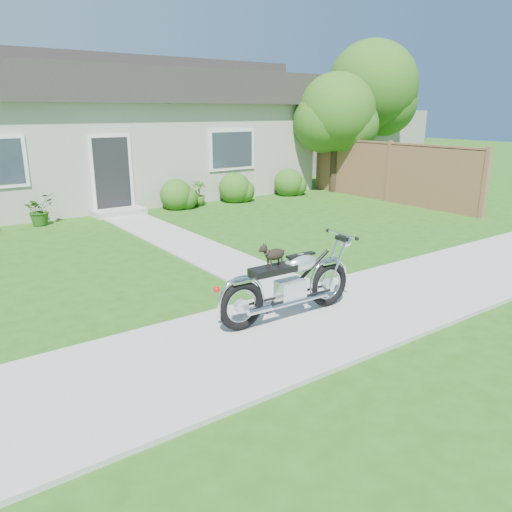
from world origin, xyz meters
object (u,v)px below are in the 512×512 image
(tree_far, at_px, (375,91))
(motorcycle_with_dog, at_px, (291,283))
(fence, at_px, (389,172))
(tree_near, at_px, (340,116))
(potted_plant_right, at_px, (199,194))
(house, at_px, (121,130))
(potted_plant_left, at_px, (39,210))

(tree_far, xyz_separation_m, motorcycle_with_dog, (-11.84, -9.20, -2.99))
(fence, distance_m, motorcycle_with_dog, 10.14)
(tree_far, height_order, motorcycle_with_dog, tree_far)
(tree_near, distance_m, motorcycle_with_dog, 11.83)
(tree_near, relative_size, motorcycle_with_dog, 1.84)
(potted_plant_right, xyz_separation_m, motorcycle_with_dog, (-3.20, -8.30, 0.16))
(house, distance_m, potted_plant_left, 5.28)
(house, bearing_deg, potted_plant_left, -136.23)
(tree_near, relative_size, tree_far, 0.74)
(tree_near, bearing_deg, house, 148.61)
(fence, relative_size, motorcycle_with_dog, 2.98)
(fence, bearing_deg, tree_far, 48.11)
(potted_plant_left, xyz_separation_m, potted_plant_right, (4.59, 0.00, -0.02))
(potted_plant_left, relative_size, potted_plant_right, 1.07)
(potted_plant_left, distance_m, motorcycle_with_dog, 8.41)
(tree_near, xyz_separation_m, potted_plant_right, (-5.40, 0.46, -2.24))
(potted_plant_left, bearing_deg, fence, -15.80)
(house, xyz_separation_m, tree_far, (9.63, -2.54, 1.37))
(tree_near, bearing_deg, fence, -92.31)
(fence, xyz_separation_m, potted_plant_left, (-9.90, 2.80, -0.54))
(motorcycle_with_dog, bearing_deg, fence, 34.66)
(tree_far, bearing_deg, tree_near, -157.10)
(tree_near, xyz_separation_m, motorcycle_with_dog, (-8.61, -7.84, -2.08))
(house, distance_m, potted_plant_right, 4.00)
(fence, xyz_separation_m, motorcycle_with_dog, (-8.51, -5.50, -0.41))
(house, relative_size, motorcycle_with_dog, 5.67)
(fence, bearing_deg, potted_plant_right, 152.20)
(potted_plant_right, bearing_deg, tree_near, -4.85)
(fence, relative_size, potted_plant_right, 8.74)
(potted_plant_left, bearing_deg, house, 43.77)
(house, xyz_separation_m, motorcycle_with_dog, (-2.21, -11.74, -1.62))
(tree_far, height_order, potted_plant_right, tree_far)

